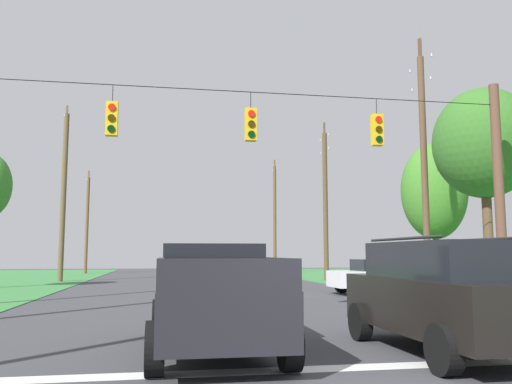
% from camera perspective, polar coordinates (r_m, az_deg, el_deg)
% --- Properties ---
extents(stop_bar_stripe, '(13.39, 0.45, 0.01)m').
position_cam_1_polar(stop_bar_stripe, '(8.64, 5.99, -18.37)').
color(stop_bar_stripe, white).
rests_on(stop_bar_stripe, ground).
extents(lane_dash_0, '(2.50, 0.15, 0.01)m').
position_cam_1_polar(lane_dash_0, '(14.43, -0.72, -13.65)').
color(lane_dash_0, white).
rests_on(lane_dash_0, ground).
extents(lane_dash_1, '(2.50, 0.15, 0.01)m').
position_cam_1_polar(lane_dash_1, '(21.90, -3.94, -11.24)').
color(lane_dash_1, white).
rests_on(lane_dash_1, ground).
extents(lane_dash_2, '(2.50, 0.15, 0.01)m').
position_cam_1_polar(lane_dash_2, '(28.93, -5.42, -10.10)').
color(lane_dash_2, white).
rests_on(lane_dash_2, ground).
extents(lane_dash_3, '(2.50, 0.15, 0.01)m').
position_cam_1_polar(lane_dash_3, '(32.84, -5.97, -9.68)').
color(lane_dash_3, white).
rests_on(lane_dash_3, ground).
extents(overhead_signal_span, '(15.93, 0.31, 7.09)m').
position_cam_1_polar(overhead_signal_span, '(15.11, -0.63, 1.31)').
color(overhead_signal_span, brown).
rests_on(overhead_signal_span, ground).
extents(pickup_truck, '(2.32, 5.42, 1.95)m').
position_cam_1_polar(pickup_truck, '(10.01, -4.62, -11.19)').
color(pickup_truck, black).
rests_on(pickup_truck, ground).
extents(suv_black, '(2.25, 4.82, 2.05)m').
position_cam_1_polar(suv_black, '(10.28, 19.69, -10.19)').
color(suv_black, black).
rests_on(suv_black, ground).
extents(distant_car_crossing_white, '(4.36, 2.14, 1.52)m').
position_cam_1_polar(distant_car_crossing_white, '(24.32, 13.09, -8.77)').
color(distant_car_crossing_white, silver).
rests_on(distant_car_crossing_white, ground).
extents(utility_pole_mid_right, '(0.27, 1.99, 10.77)m').
position_cam_1_polar(utility_pole_mid_right, '(22.83, 17.61, 2.68)').
color(utility_pole_mid_right, brown).
rests_on(utility_pole_mid_right, ground).
extents(utility_pole_far_right, '(0.32, 1.90, 10.63)m').
position_cam_1_polar(utility_pole_far_right, '(35.79, 7.46, -1.06)').
color(utility_pole_far_right, brown).
rests_on(utility_pole_far_right, ground).
extents(utility_pole_near_left, '(0.29, 1.75, 10.82)m').
position_cam_1_polar(utility_pole_near_left, '(50.97, 2.04, -2.71)').
color(utility_pole_near_left, brown).
rests_on(utility_pole_near_left, ground).
extents(utility_pole_distant_right, '(0.34, 1.61, 11.40)m').
position_cam_1_polar(utility_pole_distant_right, '(36.23, -19.95, -0.26)').
color(utility_pole_distant_right, brown).
rests_on(utility_pole_distant_right, ground).
extents(utility_pole_distant_left, '(0.28, 1.74, 9.25)m').
position_cam_1_polar(utility_pole_distant_left, '(49.94, -17.69, -3.22)').
color(utility_pole_distant_left, brown).
rests_on(utility_pole_distant_left, ground).
extents(tree_roadside_right, '(3.28, 3.28, 7.37)m').
position_cam_1_polar(tree_roadside_right, '(28.41, 18.56, 0.05)').
color(tree_roadside_right, brown).
rests_on(tree_roadside_right, ground).
extents(tree_roadside_far_right, '(3.75, 3.75, 8.03)m').
position_cam_1_polar(tree_roadside_far_right, '(21.93, 23.25, 4.77)').
color(tree_roadside_far_right, brown).
rests_on(tree_roadside_far_right, ground).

